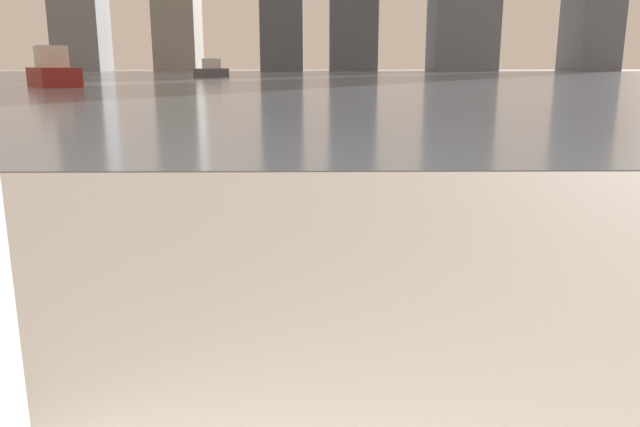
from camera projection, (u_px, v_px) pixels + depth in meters
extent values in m
cube|color=slate|center=(311.00, 77.00, 60.33)|extent=(180.00, 110.00, 0.01)
cube|color=maroon|center=(53.00, 77.00, 33.57)|extent=(4.58, 5.85, 0.99)
cube|color=silver|center=(51.00, 57.00, 33.32)|extent=(2.31, 2.55, 1.13)
cube|color=#4C4C51|center=(212.00, 73.00, 58.62)|extent=(2.75, 4.79, 0.79)
cube|color=silver|center=(211.00, 64.00, 58.42)|extent=(1.56, 1.95, 0.91)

